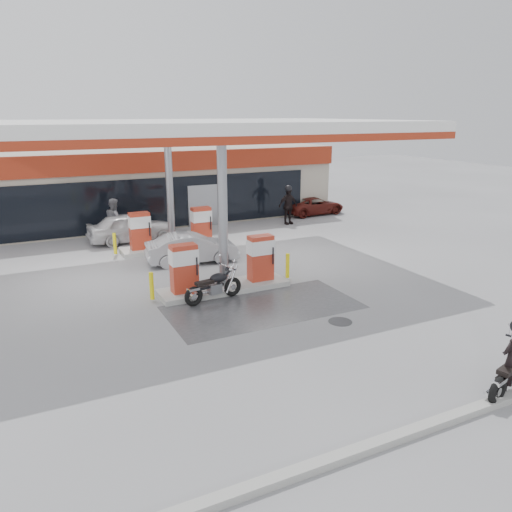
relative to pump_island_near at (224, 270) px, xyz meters
The scene contains 14 objects.
ground 2.12m from the pump_island_near, 90.00° to the right, with size 90.00×90.00×0.00m, color gray.
wet_patch 2.18m from the pump_island_near, 75.96° to the right, with size 6.00×3.00×0.00m, color #4C4C4F.
drain_cover 4.53m from the pump_island_near, 63.43° to the right, with size 0.70×0.70×0.01m, color #38383A.
kerb 9.02m from the pump_island_near, 90.00° to the right, with size 28.00×0.25×0.15m, color gray.
store_building 14.00m from the pump_island_near, 89.98° to the left, with size 22.00×8.22×4.00m.
canopy 5.46m from the pump_island_near, 90.00° to the left, with size 16.00×10.02×5.51m.
pump_island_near is the anchor object (origin of this frame).
pump_island_far 6.00m from the pump_island_near, 90.00° to the left, with size 5.14×1.30×1.78m.
parked_motorcycle 1.05m from the pump_island_near, 129.83° to the right, with size 2.12×0.81×1.10m.
sedan_white 8.30m from the pump_island_near, 99.00° to the left, with size 1.62×4.04×1.38m, color silver.
attendant 8.88m from the pump_island_near, 102.70° to the left, with size 0.99×0.77×2.03m, color slate.
hatchback_silver 3.60m from the pump_island_near, 88.26° to the left, with size 1.29×3.69×1.21m, color #94969B.
parked_car_right 14.14m from the pump_island_near, 45.00° to the left, with size 1.74×3.78×1.05m, color #591913.
biker_walking 10.98m from the pump_island_near, 48.83° to the left, with size 1.17×0.49×2.00m, color black.
Camera 1 is at (-6.14, -12.99, 5.86)m, focal length 35.00 mm.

